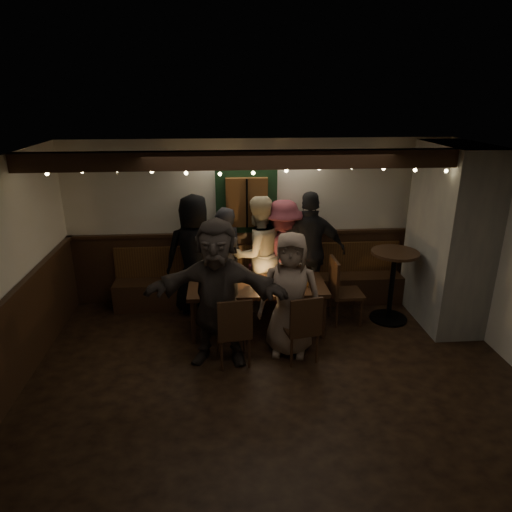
{
  "coord_description": "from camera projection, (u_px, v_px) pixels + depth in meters",
  "views": [
    {
      "loc": [
        -0.6,
        -4.49,
        3.26
      ],
      "look_at": [
        -0.12,
        1.6,
        1.05
      ],
      "focal_mm": 32.0,
      "sensor_mm": 36.0,
      "label": 1
    }
  ],
  "objects": [
    {
      "name": "room",
      "position": [
        341.0,
        256.0,
        6.4
      ],
      "size": [
        6.02,
        5.01,
        2.62
      ],
      "color": "black",
      "rests_on": "ground"
    },
    {
      "name": "dining_table",
      "position": [
        257.0,
        289.0,
        6.44
      ],
      "size": [
        1.94,
        0.83,
        0.84
      ],
      "color": "black",
      "rests_on": "ground"
    },
    {
      "name": "chair_near_left",
      "position": [
        234.0,
        328.0,
        5.58
      ],
      "size": [
        0.48,
        0.48,
        0.94
      ],
      "color": "black",
      "rests_on": "ground"
    },
    {
      "name": "chair_near_right",
      "position": [
        303.0,
        325.0,
        5.67
      ],
      "size": [
        0.49,
        0.49,
        0.92
      ],
      "color": "black",
      "rests_on": "ground"
    },
    {
      "name": "chair_end",
      "position": [
        341.0,
        287.0,
        6.66
      ],
      "size": [
        0.46,
        0.46,
        1.0
      ],
      "color": "black",
      "rests_on": "ground"
    },
    {
      "name": "high_top",
      "position": [
        393.0,
        277.0,
        6.7
      ],
      "size": [
        0.68,
        0.68,
        1.09
      ],
      "color": "black",
      "rests_on": "ground"
    },
    {
      "name": "person_a",
      "position": [
        196.0,
        254.0,
        6.94
      ],
      "size": [
        0.98,
        0.71,
        1.84
      ],
      "primitive_type": "imported",
      "rotation": [
        0.0,
        0.0,
        3.29
      ],
      "color": "black",
      "rests_on": "ground"
    },
    {
      "name": "person_b",
      "position": [
        225.0,
        258.0,
        7.07
      ],
      "size": [
        0.71,
        0.61,
        1.64
      ],
      "primitive_type": "imported",
      "rotation": [
        0.0,
        0.0,
        3.58
      ],
      "color": "black",
      "rests_on": "ground"
    },
    {
      "name": "person_c",
      "position": [
        258.0,
        254.0,
        7.01
      ],
      "size": [
        1.08,
        0.97,
        1.81
      ],
      "primitive_type": "imported",
      "rotation": [
        0.0,
        0.0,
        3.54
      ],
      "color": "#BAAD8B",
      "rests_on": "ground"
    },
    {
      "name": "person_d",
      "position": [
        283.0,
        255.0,
        7.08
      ],
      "size": [
        1.15,
        0.69,
        1.73
      ],
      "primitive_type": "imported",
      "rotation": [
        0.0,
        0.0,
        3.18
      ],
      "color": "brown",
      "rests_on": "ground"
    },
    {
      "name": "person_e",
      "position": [
        310.0,
        252.0,
        7.02
      ],
      "size": [
        1.12,
        0.51,
        1.87
      ],
      "primitive_type": "imported",
      "rotation": [
        0.0,
        0.0,
        3.09
      ],
      "color": "black",
      "rests_on": "ground"
    },
    {
      "name": "person_f",
      "position": [
        217.0,
        293.0,
        5.58
      ],
      "size": [
        1.8,
        0.8,
        1.88
      ],
      "primitive_type": "imported",
      "rotation": [
        0.0,
        0.0,
        -0.14
      ],
      "color": "#372F2A",
      "rests_on": "ground"
    },
    {
      "name": "person_g",
      "position": [
        290.0,
        295.0,
        5.79
      ],
      "size": [
        0.9,
        0.67,
        1.65
      ],
      "primitive_type": "imported",
      "rotation": [
        0.0,
        0.0,
        -0.2
      ],
      "color": "gray",
      "rests_on": "ground"
    }
  ]
}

